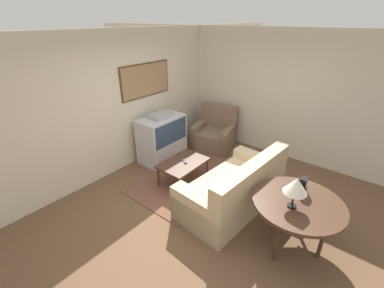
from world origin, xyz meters
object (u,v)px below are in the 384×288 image
console_table (298,206)px  table_lamp (296,186)px  couch (235,190)px  armchair (214,134)px  coffee_table (183,164)px  mantel_clock (303,185)px  tv (162,138)px

console_table → table_lamp: table_lamp is taller
couch → armchair: (1.65, 1.53, -0.02)m
couch → table_lamp: size_ratio=4.60×
armchair → table_lamp: (-2.00, -2.52, 0.73)m
coffee_table → mantel_clock: mantel_clock is taller
couch → coffee_table: couch is taller
table_lamp → armchair: bearing=51.5°
couch → table_lamp: table_lamp is taller
mantel_clock → armchair: bearing=57.2°
console_table → couch: bearing=79.1°
tv → coffee_table: 1.04m
table_lamp → mantel_clock: size_ratio=1.84×
armchair → console_table: bearing=-49.6°
coffee_table → console_table: 2.17m
coffee_table → console_table: console_table is taller
tv → console_table: size_ratio=0.92×
console_table → mantel_clock: bearing=9.6°
coffee_table → mantel_clock: 2.15m
armchair → console_table: (-1.85, -2.56, 0.36)m
coffee_table → mantel_clock: size_ratio=3.96×
couch → tv: bearing=-97.1°
armchair → tv: bearing=-127.0°
couch → mantel_clock: bearing=96.1°
couch → mantel_clock: (0.03, -0.99, 0.51)m
couch → console_table: couch is taller
armchair → table_lamp: 3.30m
armchair → table_lamp: table_lamp is taller
couch → armchair: bearing=-133.0°
tv → console_table: tv is taller
couch → console_table: 1.10m
tv → couch: 2.11m
armchair → coffee_table: (-1.65, -0.41, 0.08)m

